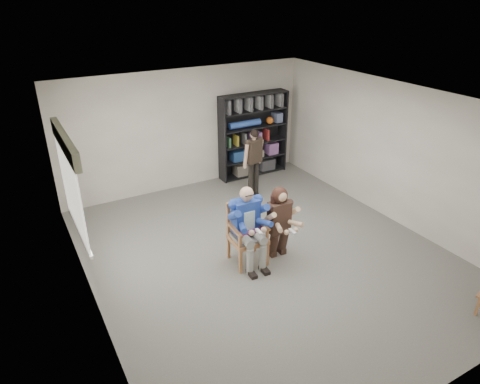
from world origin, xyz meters
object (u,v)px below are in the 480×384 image
bookshelf (253,135)px  standing_man (254,164)px  armchair (248,234)px  seated_man (248,226)px  kneeling_woman (280,224)px

bookshelf → standing_man: bookshelf is taller
armchair → standing_man: bearing=60.6°
seated_man → bookshelf: bearing=61.5°
armchair → bookshelf: bookshelf is taller
armchair → kneeling_woman: (0.58, -0.12, 0.11)m
kneeling_woman → standing_man: 2.51m
armchair → seated_man: size_ratio=0.77×
kneeling_woman → standing_man: size_ratio=0.83×
armchair → seated_man: seated_man is taller
seated_man → armchair: bearing=0.0°
armchair → seated_man: 0.17m
bookshelf → standing_man: (-0.65, -1.10, -0.25)m
armchair → standing_man: (1.46, 2.22, 0.25)m
kneeling_woman → bookshelf: 3.79m
seated_man → kneeling_woman: seated_man is taller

